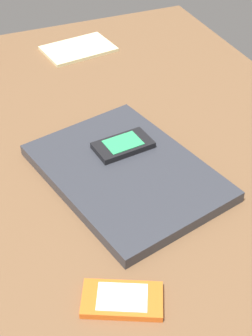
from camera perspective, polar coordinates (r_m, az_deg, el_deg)
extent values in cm
cube|color=brown|center=(92.31, 1.38, 1.53)|extent=(120.00, 80.00, 3.00)
cube|color=#33353D|center=(84.47, 0.00, -0.50)|extent=(37.66, 31.01, 2.07)
cube|color=black|center=(87.92, -0.35, 2.69)|extent=(7.07, 11.05, 1.10)
cube|color=#33A566|center=(87.55, -0.35, 3.02)|extent=(5.31, 6.96, 0.14)
cube|color=orange|center=(67.30, -0.45, -15.26)|extent=(9.88, 12.30, 1.09)
cube|color=white|center=(66.80, -0.45, -14.96)|extent=(6.95, 8.02, 0.14)
cube|color=#F2EDB2|center=(126.74, -5.62, 13.80)|extent=(13.83, 18.50, 0.80)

